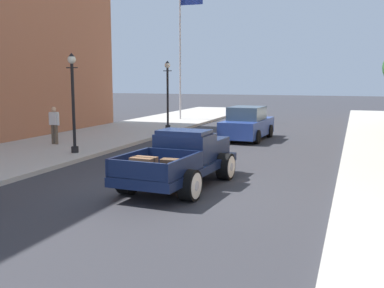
% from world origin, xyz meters
% --- Properties ---
extents(ground_plane, '(140.00, 140.00, 0.00)m').
position_xyz_m(ground_plane, '(0.00, 0.00, 0.00)').
color(ground_plane, '#333338').
extents(hotrod_truck_navy, '(2.41, 5.02, 1.58)m').
position_xyz_m(hotrod_truck_navy, '(0.31, 0.32, 0.75)').
color(hotrod_truck_navy, '#0F1938').
rests_on(hotrod_truck_navy, ground).
extents(car_background_blue, '(2.04, 4.38, 1.65)m').
position_xyz_m(car_background_blue, '(-0.12, 10.46, 0.77)').
color(car_background_blue, '#284293').
rests_on(car_background_blue, ground).
extents(pedestrian_sidewalk_left, '(0.53, 0.22, 1.65)m').
position_xyz_m(pedestrian_sidewalk_left, '(-7.56, 5.08, 1.09)').
color(pedestrian_sidewalk_left, brown).
rests_on(pedestrian_sidewalk_left, sidewalk_left).
extents(street_lamp_near, '(0.50, 0.32, 3.85)m').
position_xyz_m(street_lamp_near, '(-5.39, 3.37, 2.39)').
color(street_lamp_near, black).
rests_on(street_lamp_near, sidewalk_left).
extents(street_lamp_far, '(0.50, 0.32, 3.85)m').
position_xyz_m(street_lamp_far, '(-5.12, 12.23, 2.39)').
color(street_lamp_far, black).
rests_on(street_lamp_far, sidewalk_left).
extents(flagpole, '(1.74, 0.16, 9.16)m').
position_xyz_m(flagpole, '(-6.64, 18.76, 5.77)').
color(flagpole, '#B2B2B7').
rests_on(flagpole, sidewalk_left).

